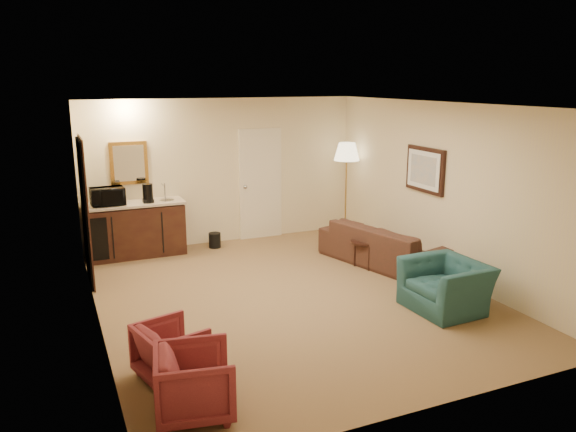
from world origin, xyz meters
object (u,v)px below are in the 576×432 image
Objects in this scene: wetbar_cabinet at (135,229)px; rose_chair_far at (194,379)px; waste_bin at (215,240)px; coffee_maker at (148,193)px; rose_chair_near at (171,348)px; coffee_table at (372,252)px; floor_lamp at (346,190)px; sofa at (385,238)px; microwave at (107,194)px; teal_armchair at (446,278)px.

wetbar_cabinet reaches higher than rose_chair_far.
wetbar_cabinet is at bearing 7.52° from rose_chair_far.
waste_bin is 1.47m from coffee_maker.
coffee_table is (3.70, 2.21, -0.10)m from rose_chair_near.
rose_chair_near is 2.36× the size of waste_bin.
floor_lamp is (4.10, 4.65, 0.55)m from rose_chair_far.
rose_chair_near is at bearing 14.76° from rose_chair_far.
sofa is 4.55m from microwave.
teal_armchair is (3.32, -3.94, -0.03)m from wetbar_cabinet.
coffee_table is 0.42× the size of floor_lamp.
coffee_table is at bearing 175.17° from teal_armchair.
rose_chair_far is 2.18× the size of coffee_maker.
wetbar_cabinet is at bearing 177.03° from waste_bin.
rose_chair_near is 0.84× the size of coffee_table.
wetbar_cabinet is 1.39m from waste_bin.
floor_lamp is 2.63m from waste_bin.
teal_armchair is at bearing -63.49° from rose_chair_far.
coffee_table is at bearing -40.71° from rose_chair_far.
wetbar_cabinet is at bearing -142.47° from teal_armchair.
rose_chair_near reaches higher than waste_bin.
rose_chair_near is 5.74m from floor_lamp.
wetbar_cabinet reaches higher than teal_armchair.
wetbar_cabinet is 0.66m from coffee_maker.
floor_lamp reaches higher than coffee_table.
floor_lamp is 4.27m from microwave.
microwave reaches higher than rose_chair_far.
microwave is at bearing -170.57° from coffee_maker.
floor_lamp reaches higher than rose_chair_far.
microwave is at bearing -175.87° from wetbar_cabinet.
sofa reaches higher than teal_armchair.
coffee_maker is at bearing 176.24° from floor_lamp.
microwave is (-3.73, 3.91, 0.67)m from teal_armchair.
floor_lamp reaches higher than rose_chair_near.
waste_bin is at bearing 174.29° from floor_lamp.
microwave reaches higher than coffee_maker.
teal_armchair is 1.58× the size of rose_chair_near.
rose_chair_near is (-3.91, -2.16, -0.12)m from sofa.
teal_armchair reaches higher than rose_chair_far.
coffee_table is (0.07, 1.91, -0.22)m from teal_armchair.
wetbar_cabinet is at bearing 44.44° from sofa.
floor_lamp is 5.67× the size of coffee_maker.
microwave is at bearing 176.10° from floor_lamp.
floor_lamp reaches higher than coffee_maker.
waste_bin is at bearing -2.97° from wetbar_cabinet.
waste_bin is 0.84× the size of coffee_maker.
rose_chair_near is at bearing -149.18° from coffee_table.
coffee_maker is (-1.12, -0.01, 0.95)m from waste_bin.
microwave reaches higher than waste_bin.
waste_bin is at bearing 136.18° from coffee_table.
sofa is 8.39× the size of waste_bin.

